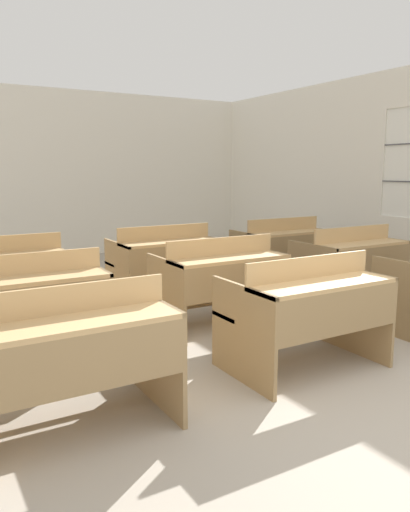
# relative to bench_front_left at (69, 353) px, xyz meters

# --- Properties ---
(wall_back) EXTENTS (6.20, 0.06, 2.76)m
(wall_back) POSITION_rel_bench_front_left_xyz_m (1.87, 5.84, 0.93)
(wall_back) COLOR white
(wall_back) RESTS_ON ground_plane
(wall_right_with_window) EXTENTS (0.06, 7.07, 2.76)m
(wall_right_with_window) POSITION_rel_bench_front_left_xyz_m (4.94, 2.38, 0.91)
(wall_right_with_window) COLOR white
(wall_right_with_window) RESTS_ON ground_plane
(bench_front_left) EXTENTS (1.12, 0.74, 0.84)m
(bench_front_left) POSITION_rel_bench_front_left_xyz_m (0.00, 0.00, 0.00)
(bench_front_left) COLOR #9A7B51
(bench_front_left) RESTS_ON ground_plane
(bench_front_center) EXTENTS (1.12, 0.74, 0.84)m
(bench_front_center) POSITION_rel_bench_front_left_xyz_m (1.74, 0.01, 0.00)
(bench_front_center) COLOR #96774D
(bench_front_center) RESTS_ON ground_plane
(bench_second_left) EXTENTS (1.12, 0.74, 0.84)m
(bench_second_left) POSITION_rel_bench_front_left_xyz_m (0.02, 1.20, 0.00)
(bench_second_left) COLOR #9A7B51
(bench_second_left) RESTS_ON ground_plane
(bench_second_center) EXTENTS (1.12, 0.74, 0.84)m
(bench_second_center) POSITION_rel_bench_front_left_xyz_m (1.74, 1.19, 0.00)
(bench_second_center) COLOR #95774D
(bench_second_center) RESTS_ON ground_plane
(bench_second_right) EXTENTS (1.12, 0.74, 0.84)m
(bench_second_right) POSITION_rel_bench_front_left_xyz_m (3.45, 1.21, 0.00)
(bench_second_right) COLOR #98794F
(bench_second_right) RESTS_ON ground_plane
(bench_third_left) EXTENTS (1.12, 0.74, 0.84)m
(bench_third_left) POSITION_rel_bench_front_left_xyz_m (0.02, 2.35, 0.00)
(bench_third_left) COLOR #96774D
(bench_third_left) RESTS_ON ground_plane
(bench_third_center) EXTENTS (1.12, 0.74, 0.84)m
(bench_third_center) POSITION_rel_bench_front_left_xyz_m (1.74, 2.37, 0.00)
(bench_third_center) COLOR #94764C
(bench_third_center) RESTS_ON ground_plane
(bench_third_right) EXTENTS (1.12, 0.74, 0.84)m
(bench_third_right) POSITION_rel_bench_front_left_xyz_m (3.43, 2.36, 0.00)
(bench_third_right) COLOR #94754B
(bench_third_right) RESTS_ON ground_plane
(wastepaper_bin) EXTENTS (0.25, 0.25, 0.40)m
(wastepaper_bin) POSITION_rel_bench_front_left_xyz_m (4.63, 2.96, -0.25)
(wastepaper_bin) COLOR #474C51
(wastepaper_bin) RESTS_ON ground_plane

